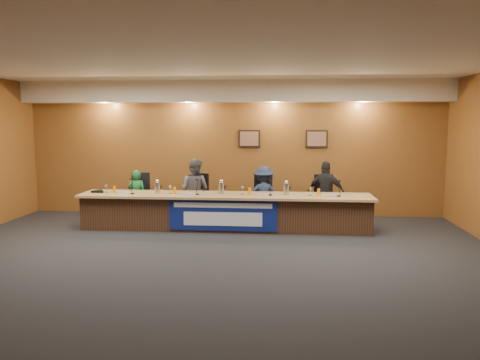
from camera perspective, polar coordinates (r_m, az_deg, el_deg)
The scene contains 39 objects.
floor at distance 7.66m, azimuth -3.96°, elevation -10.01°, with size 10.00×10.00×0.00m, color black.
ceiling at distance 7.38m, azimuth -4.18°, elevation 14.45°, with size 10.00×8.00×0.04m, color silver.
wall_back at distance 11.31m, azimuth -0.88°, elevation 3.81°, with size 10.00×0.04×3.20m, color brown.
soffit at distance 11.06m, azimuth -1.03°, elevation 10.73°, with size 10.00×0.50×0.50m, color beige.
dais_body at distance 9.89m, azimuth -1.82°, elevation -3.98°, with size 6.00×0.80×0.70m, color #3D2517.
dais_top at distance 9.77m, azimuth -1.86°, elevation -1.88°, with size 6.10×0.95×0.05m, color #A18150.
banner at distance 9.48m, azimuth -2.12°, elevation -4.29°, with size 2.20×0.02×0.65m, color navy.
banner_text_upper at distance 9.43m, azimuth -2.13°, elevation -3.11°, with size 2.00×0.01×0.10m, color silver.
banner_text_lower at distance 9.48m, azimuth -2.12°, elevation -4.78°, with size 1.60×0.01×0.28m, color silver.
wall_photo_left at distance 11.24m, azimuth 1.14°, elevation 5.07°, with size 0.52×0.04×0.42m, color black.
wall_photo_right at distance 11.24m, azimuth 9.33°, elevation 4.97°, with size 0.52×0.04×0.42m, color black.
panelist_a at distance 10.91m, azimuth -12.45°, elevation -1.85°, with size 0.43×0.28×1.17m, color #145827.
panelist_b at distance 10.56m, azimuth -5.53°, elevation -1.27°, with size 0.70×0.54×1.44m, color #504E53.
panelist_c at distance 10.41m, azimuth 2.89°, elevation -1.82°, with size 0.82×0.47×1.27m, color #1A253E.
panelist_d at distance 10.44m, azimuth 10.43°, elevation -1.56°, with size 0.82×0.34×1.40m, color black.
office_chair_a at distance 11.02m, azimuth -12.28°, elevation -2.30°, with size 0.48×0.48×0.08m, color black.
office_chair_b at distance 10.70m, azimuth -5.41°, elevation -2.45°, with size 0.48×0.48×0.08m, color black.
office_chair_c at distance 10.53m, azimuth 2.90°, elevation -2.58°, with size 0.48×0.48×0.08m, color black.
office_chair_d at distance 10.57m, azimuth 10.35°, elevation -2.65°, with size 0.48×0.48×0.08m, color black.
nameplate_a at distance 10.04m, azimuth -14.22°, elevation -1.45°, with size 0.24×0.06×0.09m, color white.
microphone_a at distance 10.05m, azimuth -12.96°, elevation -1.61°, with size 0.07×0.07×0.02m, color black.
juice_glass_a at distance 10.26m, azimuth -15.06°, elevation -1.13°, with size 0.06×0.06×0.15m, color orange.
water_glass_a at distance 10.34m, azimuth -15.96°, elevation -1.01°, with size 0.08×0.08×0.18m, color silver.
nameplate_b at distance 9.63m, azimuth -6.70°, elevation -1.64°, with size 0.24×0.06×0.09m, color white.
microphone_b at distance 9.73m, azimuth -5.21°, elevation -1.74°, with size 0.07×0.07×0.02m, color black.
juice_glass_b at distance 9.87m, azimuth -7.97°, elevation -1.27°, with size 0.06×0.06×0.15m, color orange.
water_glass_b at distance 9.92m, azimuth -8.48°, elevation -1.15°, with size 0.08×0.08×0.18m, color silver.
nameplate_c at distance 9.46m, azimuth 2.75°, elevation -1.76°, with size 0.24×0.06×0.09m, color white.
microphone_c at distance 9.62m, azimuth 3.74°, elevation -1.83°, with size 0.07×0.07×0.02m, color black.
juice_glass_c at distance 9.67m, azimuth 1.17°, elevation -1.38°, with size 0.06×0.06×0.15m, color orange.
water_glass_c at distance 9.65m, azimuth 0.28°, elevation -1.30°, with size 0.08×0.08×0.18m, color silver.
nameplate_d at distance 9.46m, azimuth 10.90°, elevation -1.88°, with size 0.24×0.06×0.09m, color white.
microphone_d at distance 9.68m, azimuth 11.93°, elevation -1.91°, with size 0.07×0.07×0.02m, color black.
juice_glass_d at distance 9.66m, azimuth 9.56°, elevation -1.48°, with size 0.06×0.06×0.15m, color orange.
water_glass_d at distance 9.65m, azimuth 8.54°, elevation -1.38°, with size 0.08×0.08×0.18m, color silver.
carafe_left at distance 10.03m, azimuth -10.03°, elevation -0.94°, with size 0.12×0.12×0.23m, color silver.
carafe_mid at distance 9.78m, azimuth -2.28°, elevation -1.00°, with size 0.13×0.13×0.24m, color silver.
carafe_right at distance 9.70m, azimuth 5.66°, elevation -1.10°, with size 0.12×0.12×0.24m, color silver.
speakerphone at distance 10.44m, azimuth -16.86°, elevation -1.33°, with size 0.32×0.32×0.05m, color black.
Camera 1 is at (1.16, -7.23, 2.26)m, focal length 35.00 mm.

